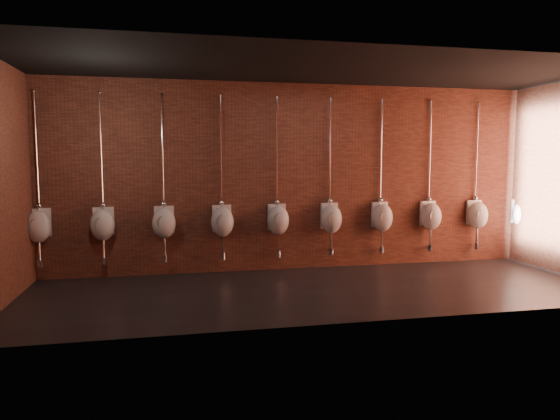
{
  "coord_description": "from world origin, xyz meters",
  "views": [
    {
      "loc": [
        -2.06,
        -6.89,
        1.91
      ],
      "look_at": [
        -0.42,
        0.9,
        1.1
      ],
      "focal_mm": 32.0,
      "sensor_mm": 36.0,
      "label": 1
    }
  ],
  "objects_px": {
    "urinal_4": "(278,219)",
    "urinal_6": "(382,217)",
    "urinal_1": "(103,224)",
    "urinal_5": "(331,218)",
    "urinal_8": "(477,214)",
    "urinal_7": "(431,216)",
    "urinal_3": "(222,221)",
    "urinal_0": "(38,225)",
    "urinal_2": "(164,222)",
    "urinal_9": "(522,213)"
  },
  "relations": [
    {
      "from": "urinal_8",
      "to": "urinal_7",
      "type": "bearing_deg",
      "value": 180.0
    },
    {
      "from": "urinal_0",
      "to": "urinal_2",
      "type": "height_order",
      "value": "same"
    },
    {
      "from": "urinal_4",
      "to": "urinal_5",
      "type": "bearing_deg",
      "value": 0.0
    },
    {
      "from": "urinal_8",
      "to": "urinal_4",
      "type": "bearing_deg",
      "value": 180.0
    },
    {
      "from": "urinal_7",
      "to": "urinal_9",
      "type": "bearing_deg",
      "value": 0.0
    },
    {
      "from": "urinal_0",
      "to": "urinal_7",
      "type": "relative_size",
      "value": 1.0
    },
    {
      "from": "urinal_1",
      "to": "urinal_5",
      "type": "distance_m",
      "value": 3.79
    },
    {
      "from": "urinal_4",
      "to": "urinal_6",
      "type": "relative_size",
      "value": 1.0
    },
    {
      "from": "urinal_4",
      "to": "urinal_9",
      "type": "relative_size",
      "value": 1.0
    },
    {
      "from": "urinal_0",
      "to": "urinal_4",
      "type": "height_order",
      "value": "same"
    },
    {
      "from": "urinal_3",
      "to": "urinal_6",
      "type": "bearing_deg",
      "value": 0.0
    },
    {
      "from": "urinal_4",
      "to": "urinal_7",
      "type": "distance_m",
      "value": 2.84
    },
    {
      "from": "urinal_0",
      "to": "urinal_9",
      "type": "xyz_separation_m",
      "value": [
        8.53,
        0.0,
        0.0
      ]
    },
    {
      "from": "urinal_3",
      "to": "urinal_6",
      "type": "relative_size",
      "value": 1.0
    },
    {
      "from": "urinal_0",
      "to": "urinal_9",
      "type": "distance_m",
      "value": 8.53
    },
    {
      "from": "urinal_6",
      "to": "urinal_9",
      "type": "bearing_deg",
      "value": 0.0
    },
    {
      "from": "urinal_1",
      "to": "urinal_7",
      "type": "distance_m",
      "value": 5.68
    },
    {
      "from": "urinal_1",
      "to": "urinal_3",
      "type": "xyz_separation_m",
      "value": [
        1.89,
        0.0,
        0.0
      ]
    },
    {
      "from": "urinal_5",
      "to": "urinal_7",
      "type": "bearing_deg",
      "value": 0.0
    },
    {
      "from": "urinal_2",
      "to": "urinal_5",
      "type": "height_order",
      "value": "same"
    },
    {
      "from": "urinal_0",
      "to": "urinal_8",
      "type": "bearing_deg",
      "value": 0.0
    },
    {
      "from": "urinal_5",
      "to": "urinal_3",
      "type": "bearing_deg",
      "value": 180.0
    },
    {
      "from": "urinal_2",
      "to": "urinal_5",
      "type": "distance_m",
      "value": 2.84
    },
    {
      "from": "urinal_3",
      "to": "urinal_9",
      "type": "height_order",
      "value": "same"
    },
    {
      "from": "urinal_2",
      "to": "urinal_3",
      "type": "height_order",
      "value": "same"
    },
    {
      "from": "urinal_3",
      "to": "urinal_8",
      "type": "relative_size",
      "value": 1.0
    },
    {
      "from": "urinal_5",
      "to": "urinal_9",
      "type": "distance_m",
      "value": 3.79
    },
    {
      "from": "urinal_4",
      "to": "urinal_3",
      "type": "bearing_deg",
      "value": 180.0
    },
    {
      "from": "urinal_2",
      "to": "urinal_8",
      "type": "bearing_deg",
      "value": 0.0
    },
    {
      "from": "urinal_1",
      "to": "urinal_8",
      "type": "height_order",
      "value": "same"
    },
    {
      "from": "urinal_1",
      "to": "urinal_3",
      "type": "bearing_deg",
      "value": 0.0
    },
    {
      "from": "urinal_2",
      "to": "urinal_9",
      "type": "distance_m",
      "value": 6.63
    },
    {
      "from": "urinal_5",
      "to": "urinal_4",
      "type": "bearing_deg",
      "value": 180.0
    },
    {
      "from": "urinal_3",
      "to": "urinal_5",
      "type": "xyz_separation_m",
      "value": [
        1.89,
        0.0,
        0.0
      ]
    },
    {
      "from": "urinal_5",
      "to": "urinal_7",
      "type": "xyz_separation_m",
      "value": [
        1.89,
        0.0,
        0.0
      ]
    },
    {
      "from": "urinal_2",
      "to": "urinal_3",
      "type": "bearing_deg",
      "value": 0.0
    },
    {
      "from": "urinal_9",
      "to": "urinal_6",
      "type": "bearing_deg",
      "value": 180.0
    },
    {
      "from": "urinal_7",
      "to": "urinal_0",
      "type": "bearing_deg",
      "value": 180.0
    },
    {
      "from": "urinal_2",
      "to": "urinal_4",
      "type": "relative_size",
      "value": 1.0
    },
    {
      "from": "urinal_0",
      "to": "urinal_1",
      "type": "distance_m",
      "value": 0.95
    },
    {
      "from": "urinal_2",
      "to": "urinal_8",
      "type": "height_order",
      "value": "same"
    },
    {
      "from": "urinal_1",
      "to": "urinal_6",
      "type": "distance_m",
      "value": 4.74
    },
    {
      "from": "urinal_0",
      "to": "urinal_1",
      "type": "relative_size",
      "value": 1.0
    },
    {
      "from": "urinal_1",
      "to": "urinal_8",
      "type": "bearing_deg",
      "value": 0.0
    },
    {
      "from": "urinal_2",
      "to": "urinal_5",
      "type": "bearing_deg",
      "value": 0.0
    },
    {
      "from": "urinal_1",
      "to": "urinal_9",
      "type": "height_order",
      "value": "same"
    },
    {
      "from": "urinal_5",
      "to": "urinal_9",
      "type": "height_order",
      "value": "same"
    },
    {
      "from": "urinal_7",
      "to": "urinal_8",
      "type": "height_order",
      "value": "same"
    },
    {
      "from": "urinal_3",
      "to": "urinal_4",
      "type": "distance_m",
      "value": 0.95
    },
    {
      "from": "urinal_1",
      "to": "urinal_5",
      "type": "height_order",
      "value": "same"
    }
  ]
}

